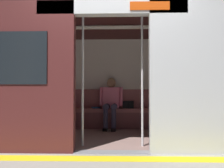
% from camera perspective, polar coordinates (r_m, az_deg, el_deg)
% --- Properties ---
extents(ground_plane, '(60.00, 60.00, 0.00)m').
position_cam_1_polar(ground_plane, '(3.42, -0.07, -16.74)').
color(ground_plane, gray).
extents(platform_edge_strip, '(8.00, 0.24, 0.01)m').
position_cam_1_polar(platform_edge_strip, '(3.13, -0.23, -18.11)').
color(platform_edge_strip, yellow).
rests_on(platform_edge_strip, ground_plane).
extents(train_car, '(6.40, 2.67, 2.31)m').
position_cam_1_polar(train_car, '(4.53, -0.69, 6.41)').
color(train_car, silver).
rests_on(train_car, ground_plane).
extents(bench_seat, '(3.27, 0.44, 0.47)m').
position_cam_1_polar(bench_seat, '(5.48, 0.57, -7.21)').
color(bench_seat, '#935156').
rests_on(bench_seat, ground_plane).
extents(person_seated, '(0.55, 0.69, 1.20)m').
position_cam_1_polar(person_seated, '(5.41, -0.26, -3.81)').
color(person_seated, pink).
rests_on(person_seated, ground_plane).
extents(handbag, '(0.26, 0.15, 0.17)m').
position_cam_1_polar(handbag, '(5.50, 4.04, -5.15)').
color(handbag, black).
rests_on(handbag, bench_seat).
extents(book, '(0.23, 0.26, 0.03)m').
position_cam_1_polar(book, '(5.51, -4.08, -5.88)').
color(book, '#26598C').
rests_on(book, bench_seat).
extents(grab_pole_door, '(0.04, 0.04, 2.17)m').
position_cam_1_polar(grab_pole_door, '(3.72, -7.31, 1.37)').
color(grab_pole_door, silver).
rests_on(grab_pole_door, ground_plane).
extents(grab_pole_far, '(0.04, 0.04, 2.17)m').
position_cam_1_polar(grab_pole_far, '(3.70, 7.55, 1.39)').
color(grab_pole_far, silver).
rests_on(grab_pole_far, ground_plane).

